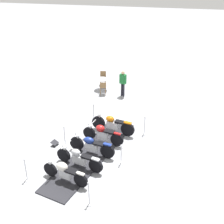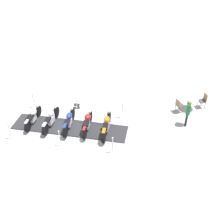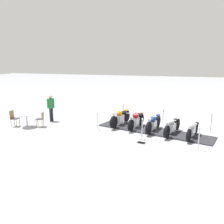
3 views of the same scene
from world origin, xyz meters
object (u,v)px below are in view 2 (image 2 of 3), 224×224
Objects in this scene: stanchion_left_front at (113,148)px; bystander_person at (188,111)px; cafe_chair_across_table at (179,105)px; motorcycle_maroon at (88,122)px; motorcycle_cream at (33,116)px; cafe_chair_near_table at (203,100)px; stanchion_right_front at (122,113)px; motorcycle_copper at (107,125)px; motorcycle_navy at (69,120)px; stanchion_left_rear at (10,134)px; cafe_table at (191,101)px; stanchion_left_mid at (60,141)px; stanchion_right_rear at (34,103)px; stanchion_right_mid at (77,108)px; motorcycle_chrome at (51,119)px; info_placard at (77,107)px.

bystander_person reaches higher than stanchion_left_front.
motorcycle_maroon is at bearing 174.45° from cafe_chair_across_table.
cafe_chair_near_table is at bearing -70.36° from motorcycle_cream.
motorcycle_maroon is 2.01× the size of stanchion_right_front.
motorcycle_navy is (2.02, -0.60, -0.01)m from motorcycle_copper.
stanchion_left_rear reaches higher than cafe_table.
stanchion_left_mid is at bearing 176.34° from motorcycle_navy.
motorcycle_copper is at bearing 146.70° from stanchion_right_rear.
motorcycle_copper and stanchion_right_mid have the same top height.
stanchion_right_mid reaches higher than cafe_chair_across_table.
info_placard is at bearing -23.30° from motorcycle_chrome.
stanchion_right_rear is at bearing 22.94° from motorcycle_cream.
stanchion_left_mid is at bearing -178.91° from cafe_chair_across_table.
motorcycle_chrome reaches higher than cafe_table.
motorcycle_chrome is (2.03, -0.59, -0.06)m from motorcycle_maroon.
cafe_chair_near_table is at bearing -110.96° from bystander_person.
motorcycle_cream is at bearing -3.16° from cafe_chair_near_table.
stanchion_left_rear reaches higher than motorcycle_chrome.
stanchion_right_rear reaches higher than stanchion_left_front.
bystander_person reaches higher than motorcycle_navy.
cafe_chair_near_table is (-6.04, -1.80, 0.04)m from motorcycle_copper.
motorcycle_navy is 2.29× the size of cafe_chair_near_table.
cafe_chair_near_table is (-10.27, 0.97, 0.22)m from stanchion_right_rear.
motorcycle_maroon is 5.52m from bystander_person.
stanchion_left_rear is at bearing 3.12° from cafe_chair_near_table.
motorcycle_chrome is 1.81m from stanchion_right_mid.
stanchion_right_mid is 1.05× the size of stanchion_right_front.
stanchion_left_front is 4.54m from info_placard.
motorcycle_navy is 2.12× the size of stanchion_right_front.
motorcycle_cream is 2.11× the size of cafe_chair_near_table.
stanchion_right_mid is at bearing -69.13° from info_placard.
motorcycle_chrome is at bearing -71.61° from stanchion_left_mid.
stanchion_left_rear is at bearing -16.41° from stanchion_left_mid.
stanchion_right_front is at bearing 5.82° from bystander_person.
bystander_person is (-8.53, 1.03, 0.49)m from motorcycle_cream.
stanchion_left_front is (-3.20, 2.53, -0.14)m from motorcycle_chrome.
cafe_table is (-5.06, -3.34, 0.24)m from stanchion_left_front.
motorcycle_cream is 1.92× the size of stanchion_left_rear.
stanchion_right_front is (-2.62, 0.77, 0.02)m from stanchion_right_mid.
stanchion_right_front is (-4.04, -0.34, -0.11)m from motorcycle_chrome.
bystander_person is (-4.32, -1.80, 0.68)m from stanchion_left_front.
motorcycle_navy is 3.10m from stanchion_right_rear.
motorcycle_cream is 2.62m from stanchion_left_mid.
cafe_chair_across_table is (1.60, 0.34, -0.03)m from cafe_chair_near_table.
motorcycle_maroon is 4.06m from stanchion_right_rear.
stanchion_left_rear reaches higher than motorcycle_maroon.
motorcycle_copper is 4.68m from cafe_chair_across_table.
stanchion_left_mid is (0.43, 1.46, -0.20)m from motorcycle_navy.
cafe_chair_near_table reaches higher than info_placard.
stanchion_right_rear is (3.22, -2.47, -0.21)m from motorcycle_maroon.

